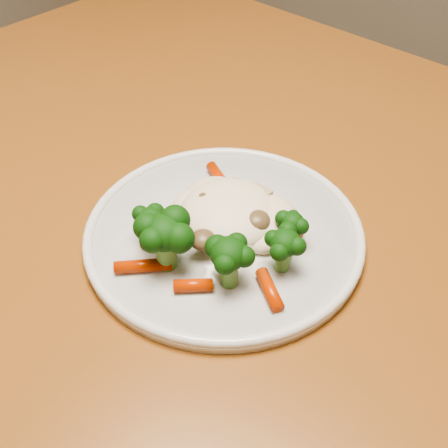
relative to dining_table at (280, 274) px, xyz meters
The scene contains 3 objects.
dining_table is the anchor object (origin of this frame).
plate 0.12m from the dining_table, 126.19° to the right, with size 0.28×0.28×0.01m, color silver.
meal 0.15m from the dining_table, 118.41° to the right, with size 0.17×0.19×0.05m.
Camera 1 is at (-0.10, -0.52, 1.14)m, focal length 45.00 mm.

